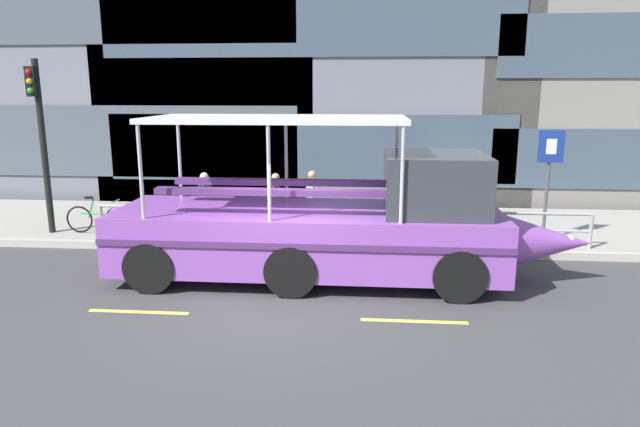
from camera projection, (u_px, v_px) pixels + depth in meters
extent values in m
plane|color=#3D3D3F|center=(280.00, 300.00, 10.40)|extent=(120.00, 120.00, 0.00)
cube|color=#99968E|center=(311.00, 225.00, 15.83)|extent=(32.00, 4.80, 0.18)
cube|color=#B2ADA3|center=(300.00, 249.00, 13.41)|extent=(32.00, 0.18, 0.18)
cube|color=#DBD64C|center=(138.00, 312.00, 9.86)|extent=(1.80, 0.12, 0.01)
cube|color=#DBD64C|center=(414.00, 321.00, 9.46)|extent=(1.80, 0.12, 0.01)
cube|color=#4C5660|center=(126.00, 141.00, 18.62)|extent=(11.48, 0.06, 2.35)
cube|color=#4C5660|center=(116.00, 5.00, 17.70)|extent=(11.48, 0.06, 2.35)
cube|color=#3D4C5B|center=(308.00, 148.00, 18.15)|extent=(13.21, 0.06, 2.16)
cube|color=#3D4C5B|center=(308.00, 21.00, 17.31)|extent=(13.21, 0.06, 2.16)
cube|color=#3D4C5B|center=(631.00, 160.00, 17.38)|extent=(8.50, 0.06, 1.87)
cylinder|color=#9EA0A8|center=(337.00, 210.00, 13.48)|extent=(11.83, 0.07, 0.07)
cylinder|color=#9EA0A8|center=(337.00, 227.00, 13.56)|extent=(11.83, 0.06, 0.06)
cylinder|color=#9EA0A8|center=(101.00, 222.00, 14.05)|extent=(0.09, 0.09, 0.81)
cylinder|color=#9EA0A8|center=(178.00, 223.00, 13.89)|extent=(0.09, 0.09, 0.81)
cylinder|color=#9EA0A8|center=(257.00, 225.00, 13.73)|extent=(0.09, 0.09, 0.81)
cylinder|color=#9EA0A8|center=(337.00, 227.00, 13.56)|extent=(0.09, 0.09, 0.81)
cylinder|color=#9EA0A8|center=(420.00, 228.00, 13.40)|extent=(0.09, 0.09, 0.81)
cylinder|color=#9EA0A8|center=(504.00, 230.00, 13.24)|extent=(0.09, 0.09, 0.81)
cylinder|color=#9EA0A8|center=(591.00, 232.00, 13.07)|extent=(0.09, 0.09, 0.81)
cylinder|color=black|center=(44.00, 148.00, 14.19)|extent=(0.16, 0.16, 4.38)
cube|color=black|center=(32.00, 81.00, 13.65)|extent=(0.24, 0.20, 0.72)
sphere|color=red|center=(28.00, 72.00, 13.49)|extent=(0.14, 0.14, 0.14)
sphere|color=gold|center=(29.00, 81.00, 13.54)|extent=(0.14, 0.14, 0.14)
sphere|color=green|center=(30.00, 91.00, 13.59)|extent=(0.14, 0.14, 0.14)
cylinder|color=#4C4F54|center=(547.00, 187.00, 13.57)|extent=(0.08, 0.08, 2.67)
cube|color=navy|center=(551.00, 147.00, 13.30)|extent=(0.60, 0.04, 0.76)
cube|color=white|center=(552.00, 147.00, 13.28)|extent=(0.24, 0.01, 0.36)
torus|color=black|center=(118.00, 220.00, 14.46)|extent=(0.70, 0.04, 0.70)
torus|color=black|center=(80.00, 219.00, 14.55)|extent=(0.70, 0.04, 0.70)
cylinder|color=#268C3F|center=(98.00, 214.00, 14.47)|extent=(0.95, 0.04, 0.04)
cylinder|color=#268C3F|center=(91.00, 208.00, 14.46)|extent=(0.19, 0.04, 0.51)
cube|color=black|center=(89.00, 198.00, 14.40)|extent=(0.20, 0.08, 0.06)
cylinder|color=#A5A5AA|center=(115.00, 201.00, 14.36)|extent=(0.03, 0.46, 0.03)
cube|color=purple|center=(308.00, 237.00, 11.51)|extent=(7.76, 2.48, 1.17)
cone|color=purple|center=(546.00, 242.00, 11.12)|extent=(1.75, 1.11, 1.11)
cylinder|color=purple|center=(125.00, 233.00, 11.84)|extent=(0.39, 1.11, 1.11)
cube|color=#4D2A62|center=(300.00, 247.00, 10.25)|extent=(7.76, 0.04, 0.12)
sphere|color=white|center=(569.00, 240.00, 11.07)|extent=(0.22, 0.22, 0.22)
cube|color=#33383D|center=(434.00, 183.00, 11.05)|extent=(1.94, 2.09, 1.15)
cube|color=silver|center=(278.00, 119.00, 11.05)|extent=(5.04, 2.29, 0.10)
cylinder|color=#B2B2B7|center=(396.00, 160.00, 12.11)|extent=(0.07, 0.07, 1.75)
cylinder|color=#B2B2B7|center=(402.00, 176.00, 9.98)|extent=(0.07, 0.07, 1.75)
cylinder|color=#B2B2B7|center=(286.00, 159.00, 12.31)|extent=(0.07, 0.07, 1.75)
cylinder|color=#B2B2B7|center=(269.00, 174.00, 10.18)|extent=(0.07, 0.07, 1.75)
cylinder|color=#B2B2B7|center=(180.00, 158.00, 12.51)|extent=(0.07, 0.07, 1.75)
cylinder|color=#B2B2B7|center=(141.00, 172.00, 10.38)|extent=(0.07, 0.07, 1.75)
cube|color=#4D2A62|center=(283.00, 182.00, 11.92)|extent=(4.64, 0.28, 0.12)
cube|color=#4D2A62|center=(274.00, 192.00, 10.76)|extent=(4.64, 0.28, 0.12)
cylinder|color=black|center=(443.00, 243.00, 12.46)|extent=(1.00, 0.28, 1.00)
cylinder|color=black|center=(459.00, 276.00, 10.24)|extent=(1.00, 0.28, 1.00)
cylinder|color=black|center=(305.00, 239.00, 12.72)|extent=(1.00, 0.28, 1.00)
cylinder|color=black|center=(291.00, 271.00, 10.50)|extent=(1.00, 0.28, 1.00)
cylinder|color=black|center=(188.00, 237.00, 12.94)|extent=(1.00, 0.28, 1.00)
cylinder|color=black|center=(150.00, 267.00, 10.72)|extent=(1.00, 0.28, 1.00)
cylinder|color=#1E2338|center=(461.00, 222.00, 14.09)|extent=(0.10, 0.10, 0.80)
cylinder|color=#1E2338|center=(454.00, 221.00, 14.11)|extent=(0.10, 0.10, 0.80)
cube|color=#B7B2A8|center=(459.00, 195.00, 13.95)|extent=(0.31, 0.20, 0.57)
cylinder|color=#B7B2A8|center=(467.00, 196.00, 13.93)|extent=(0.07, 0.07, 0.51)
cylinder|color=#B7B2A8|center=(451.00, 196.00, 13.99)|extent=(0.07, 0.07, 0.51)
sphere|color=#936B4C|center=(460.00, 178.00, 13.86)|extent=(0.22, 0.22, 0.22)
cylinder|color=black|center=(310.00, 215.00, 14.83)|extent=(0.10, 0.10, 0.79)
cylinder|color=black|center=(314.00, 216.00, 14.71)|extent=(0.10, 0.10, 0.79)
cube|color=#B7B2A8|center=(312.00, 191.00, 14.62)|extent=(0.33, 0.33, 0.56)
cylinder|color=#B7B2A8|center=(308.00, 191.00, 14.78)|extent=(0.07, 0.07, 0.50)
cylinder|color=#B7B2A8|center=(317.00, 193.00, 14.48)|extent=(0.07, 0.07, 0.50)
sphere|color=tan|center=(312.00, 175.00, 14.53)|extent=(0.22, 0.22, 0.22)
cylinder|color=#47423D|center=(277.00, 216.00, 14.80)|extent=(0.10, 0.10, 0.76)
cylinder|color=#47423D|center=(276.00, 217.00, 14.65)|extent=(0.10, 0.10, 0.76)
cube|color=#38383D|center=(276.00, 192.00, 14.58)|extent=(0.17, 0.29, 0.54)
cylinder|color=#38383D|center=(277.00, 192.00, 14.77)|extent=(0.07, 0.07, 0.49)
cylinder|color=#38383D|center=(275.00, 195.00, 14.40)|extent=(0.07, 0.07, 0.49)
sphere|color=tan|center=(276.00, 177.00, 14.50)|extent=(0.21, 0.21, 0.21)
cylinder|color=black|center=(208.00, 218.00, 14.51)|extent=(0.10, 0.10, 0.79)
cylinder|color=black|center=(204.00, 219.00, 14.37)|extent=(0.10, 0.10, 0.79)
cube|color=#38383D|center=(205.00, 193.00, 14.29)|extent=(0.27, 0.34, 0.56)
cylinder|color=#38383D|center=(210.00, 193.00, 14.47)|extent=(0.07, 0.07, 0.51)
cylinder|color=#38383D|center=(200.00, 195.00, 14.13)|extent=(0.07, 0.07, 0.51)
sphere|color=beige|center=(204.00, 177.00, 14.20)|extent=(0.22, 0.22, 0.22)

